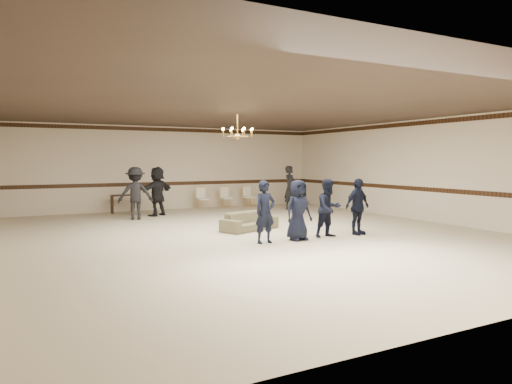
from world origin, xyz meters
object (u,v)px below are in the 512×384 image
boy_a (265,212)px  adult_left (135,193)px  settee (250,221)px  banquet_chair_right (249,197)px  boy_c (329,208)px  adult_right (290,188)px  banquet_chair_mid (226,198)px  adult_mid (157,191)px  banquet_chair_left (202,199)px  chandelier (237,125)px  console_table (122,204)px  boy_d (357,207)px  boy_b (298,210)px

boy_a → adult_left: size_ratio=0.86×
settee → banquet_chair_right: bearing=43.1°
boy_c → adult_right: size_ratio=0.86×
banquet_chair_mid → adult_mid: bearing=-164.1°
adult_left → banquet_chair_left: bearing=-136.5°
boy_c → adult_left: adult_left is taller
chandelier → console_table: chandelier is taller
boy_a → settee: 2.08m
boy_d → adult_right: bearing=63.2°
boy_a → adult_left: (-1.68, 5.61, 0.12)m
chandelier → adult_mid: size_ratio=0.56×
adult_left → banquet_chair_mid: 4.41m
settee → adult_left: (-2.26, 3.67, 0.60)m
banquet_chair_left → banquet_chair_mid: size_ratio=1.00×
chandelier → adult_left: 4.46m
boy_d → adult_mid: (-3.48, 6.31, 0.12)m
adult_right → chandelier: bearing=-169.1°
banquet_chair_mid → boy_d: bearing=-91.5°
settee → banquet_chair_right: size_ratio=2.02×
boy_b → adult_right: adult_right is taller
boy_c → banquet_chair_mid: (0.50, 7.46, -0.30)m
banquet_chair_right → boy_d: bearing=-99.9°
adult_right → banquet_chair_right: size_ratio=2.00×
settee → adult_mid: adult_mid is taller
boy_b → chandelier: bearing=98.5°
chandelier → adult_left: (-2.01, 3.42, -2.03)m
boy_b → adult_left: 6.18m
boy_a → banquet_chair_right: 8.17m
boy_b → adult_mid: (-1.68, 6.31, 0.12)m
console_table → adult_mid: bearing=-55.4°
boy_d → banquet_chair_mid: (-0.40, 7.46, -0.30)m
boy_b → banquet_chair_right: (2.40, 7.46, -0.30)m
console_table → boy_a: bearing=-77.2°
boy_c → banquet_chair_left: 7.48m
banquet_chair_left → console_table: size_ratio=1.06×
boy_a → boy_c: 1.80m
boy_c → adult_right: 6.43m
boy_b → adult_right: bearing=54.0°
banquet_chair_right → console_table: 5.00m
boy_c → settee: size_ratio=0.85×
boy_b → settee: 2.03m
boy_a → console_table: size_ratio=1.81×
boy_a → console_table: bearing=95.8°
banquet_chair_left → boy_b: bearing=-93.2°
chandelier → adult_right: chandelier is taller
adult_right → boy_c: bearing=-145.2°
boy_a → banquet_chair_right: boy_a is taller
adult_mid → banquet_chair_left: (2.08, 1.15, -0.42)m
boy_d → adult_mid: size_ratio=0.86×
chandelier → adult_right: bearing=43.0°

